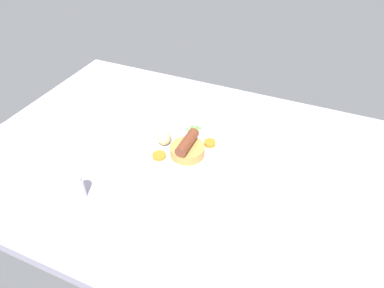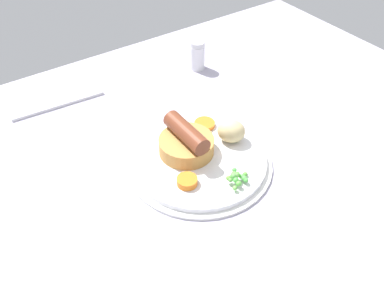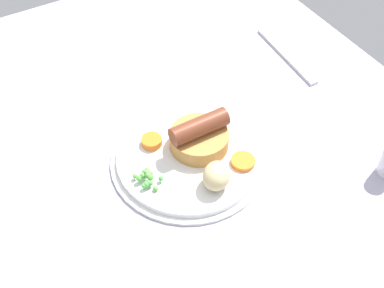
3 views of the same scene
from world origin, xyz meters
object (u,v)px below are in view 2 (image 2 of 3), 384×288
pea_pile (237,177)px  salt_shaker (197,55)px  carrot_slice_0 (187,181)px  fork (58,104)px  sausage_pudding (187,143)px  dinner_plate (199,161)px  carrot_slice_1 (205,124)px  potato_chunk_0 (231,131)px

pea_pile → salt_shaker: size_ratio=0.65×
carrot_slice_0 → pea_pile: bearing=-31.9°
carrot_slice_0 → fork: carrot_slice_0 is taller
carrot_slice_0 → sausage_pudding: bearing=56.1°
dinner_plate → carrot_slice_1: 8.41cm
potato_chunk_0 → salt_shaker: size_ratio=0.75×
potato_chunk_0 → fork: 34.73cm
dinner_plate → pea_pile: pea_pile is taller
potato_chunk_0 → carrot_slice_1: potato_chunk_0 is taller
dinner_plate → sausage_pudding: (-0.92, 2.20, 2.93)cm
sausage_pudding → salt_shaker: size_ratio=1.44×
pea_pile → potato_chunk_0: (5.47, 8.32, 0.91)cm
fork → dinner_plate: bearing=-61.3°
carrot_slice_1 → salt_shaker: (11.46, 18.68, 1.35)cm
carrot_slice_0 → salt_shaker: 36.08cm
carrot_slice_1 → fork: size_ratio=0.20×
pea_pile → carrot_slice_0: 7.55cm
dinner_plate → carrot_slice_1: (5.51, 6.23, 1.23)cm
carrot_slice_0 → carrot_slice_1: bearing=43.7°
dinner_plate → carrot_slice_1: bearing=48.5°
potato_chunk_0 → carrot_slice_1: size_ratio=1.29×
pea_pile → fork: size_ratio=0.23×
dinner_plate → potato_chunk_0: 7.52cm
pea_pile → dinner_plate: bearing=100.8°
fork → salt_shaker: 30.54cm
carrot_slice_1 → fork: (-18.70, 22.48, -1.49)cm
sausage_pudding → salt_shaker: sausage_pudding is taller
dinner_plate → sausage_pudding: sausage_pudding is taller
salt_shaker → pea_pile: bearing=-115.4°
dinner_plate → salt_shaker: salt_shaker is taller
pea_pile → salt_shaker: 36.14cm
pea_pile → salt_shaker: salt_shaker is taller
pea_pile → carrot_slice_0: pea_pile is taller
sausage_pudding → carrot_slice_0: size_ratio=2.86×
carrot_slice_0 → carrot_slice_1: carrot_slice_0 is taller
potato_chunk_0 → carrot_slice_1: bearing=104.3°
salt_shaker → fork: bearing=172.8°
carrot_slice_0 → potato_chunk_0: bearing=20.1°
potato_chunk_0 → carrot_slice_1: (-1.44, 5.64, -1.60)cm
dinner_plate → potato_chunk_0: size_ratio=5.05×
sausage_pudding → carrot_slice_0: (-4.00, -5.95, -1.53)cm
dinner_plate → fork: dinner_plate is taller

